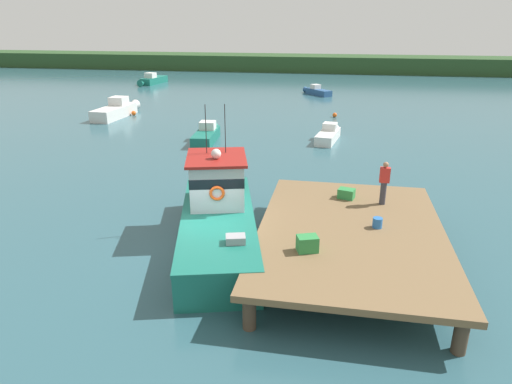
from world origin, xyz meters
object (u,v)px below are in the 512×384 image
object	(u,v)px
main_fishing_boat	(218,214)
deckhand_by_the_boat	(384,182)
crate_stack_mid_dock	(346,194)
moored_boat_outer_mooring	(117,110)
mooring_buoy_outer	(194,153)
moored_boat_mid_harbor	(207,135)
bait_bucket	(377,223)
crate_single_far	(307,244)
moored_boat_off_the_point	(152,80)
mooring_buoy_spare_mooring	(134,113)
moored_boat_far_right	(329,135)
mooring_buoy_channel_marker	(335,115)
moored_boat_near_channel	(317,91)

from	to	relation	value
main_fishing_boat	deckhand_by_the_boat	xyz separation A→B (m)	(5.89, 1.59, 1.05)
crate_stack_mid_dock	moored_boat_outer_mooring	distance (m)	26.68
deckhand_by_the_boat	mooring_buoy_outer	bearing A→B (deg)	139.04
moored_boat_outer_mooring	moored_boat_mid_harbor	size ratio (longest dim) A/B	1.27
bait_bucket	moored_boat_outer_mooring	world-z (taller)	moored_boat_outer_mooring
crate_single_far	moored_boat_outer_mooring	world-z (taller)	crate_single_far
moored_boat_off_the_point	mooring_buoy_spare_mooring	xyz separation A→B (m)	(6.40, -19.66, -0.30)
bait_bucket	mooring_buoy_spare_mooring	world-z (taller)	bait_bucket
moored_boat_off_the_point	mooring_buoy_spare_mooring	world-z (taller)	moored_boat_off_the_point
moored_boat_far_right	moored_boat_mid_harbor	xyz separation A→B (m)	(-8.04, -1.70, 0.05)
crate_single_far	moored_boat_mid_harbor	xyz separation A→B (m)	(-7.98, 16.78, -1.01)
mooring_buoy_outer	crate_single_far	bearing A→B (deg)	-59.45
mooring_buoy_channel_marker	mooring_buoy_spare_mooring	distance (m)	17.07
moored_boat_near_channel	mooring_buoy_spare_mooring	world-z (taller)	moored_boat_near_channel
deckhand_by_the_boat	moored_boat_outer_mooring	xyz separation A→B (m)	(-20.20, 19.20, -1.51)
mooring_buoy_channel_marker	moored_boat_off_the_point	bearing A→B (deg)	143.34
moored_boat_mid_harbor	mooring_buoy_channel_marker	world-z (taller)	moored_boat_mid_harbor
mooring_buoy_spare_mooring	crate_stack_mid_dock	bearing A→B (deg)	-47.80
moored_boat_near_channel	mooring_buoy_outer	world-z (taller)	moored_boat_near_channel
deckhand_by_the_boat	moored_boat_near_channel	size ratio (longest dim) A/B	0.43
moored_boat_far_right	mooring_buoy_channel_marker	distance (m)	8.00
deckhand_by_the_boat	moored_boat_far_right	bearing A→B (deg)	99.54
moored_boat_mid_harbor	deckhand_by_the_boat	bearing A→B (deg)	-50.28
moored_boat_outer_mooring	moored_boat_off_the_point	size ratio (longest dim) A/B	1.10
moored_boat_outer_mooring	moored_boat_far_right	bearing A→B (deg)	-15.49
deckhand_by_the_boat	moored_boat_mid_harbor	size ratio (longest dim) A/B	0.33
mooring_buoy_outer	moored_boat_mid_harbor	bearing A→B (deg)	94.50
main_fishing_boat	moored_boat_far_right	distance (m)	16.24
mooring_buoy_spare_mooring	mooring_buoy_outer	bearing A→B (deg)	-51.29
moored_boat_off_the_point	mooring_buoy_outer	xyz separation A→B (m)	(15.33, -30.80, -0.27)
crate_stack_mid_dock	moored_boat_mid_harbor	world-z (taller)	crate_stack_mid_dock
mooring_buoy_channel_marker	crate_stack_mid_dock	bearing A→B (deg)	-87.80
crate_single_far	moored_boat_mid_harbor	world-z (taller)	crate_single_far
main_fishing_boat	moored_boat_far_right	bearing A→B (deg)	77.55
mooring_buoy_outer	mooring_buoy_channel_marker	size ratio (longest dim) A/B	1.21
moored_boat_far_right	moored_boat_off_the_point	xyz separation A→B (m)	(-23.08, 25.35, 0.11)
moored_boat_far_right	moored_boat_mid_harbor	size ratio (longest dim) A/B	0.89
moored_boat_outer_mooring	mooring_buoy_channel_marker	distance (m)	18.30
deckhand_by_the_boat	bait_bucket	bearing A→B (deg)	-98.19
crate_single_far	moored_boat_mid_harbor	size ratio (longest dim) A/B	0.12
main_fishing_boat	bait_bucket	xyz separation A→B (m)	(5.58, -0.57, 0.36)
moored_boat_off_the_point	mooring_buoy_spare_mooring	distance (m)	20.67
crate_single_far	moored_boat_near_channel	bearing A→B (deg)	92.80
bait_bucket	mooring_buoy_channel_marker	bearing A→B (deg)	94.32
crate_single_far	moored_boat_far_right	xyz separation A→B (m)	(0.06, 18.48, -1.06)
crate_stack_mid_dock	mooring_buoy_spare_mooring	world-z (taller)	crate_stack_mid_dock
crate_stack_mid_dock	crate_single_far	size ratio (longest dim) A/B	1.00
moored_boat_outer_mooring	crate_stack_mid_dock	bearing A→B (deg)	-44.93
moored_boat_outer_mooring	mooring_buoy_spare_mooring	world-z (taller)	moored_boat_outer_mooring
moored_boat_far_right	mooring_buoy_outer	bearing A→B (deg)	-144.83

